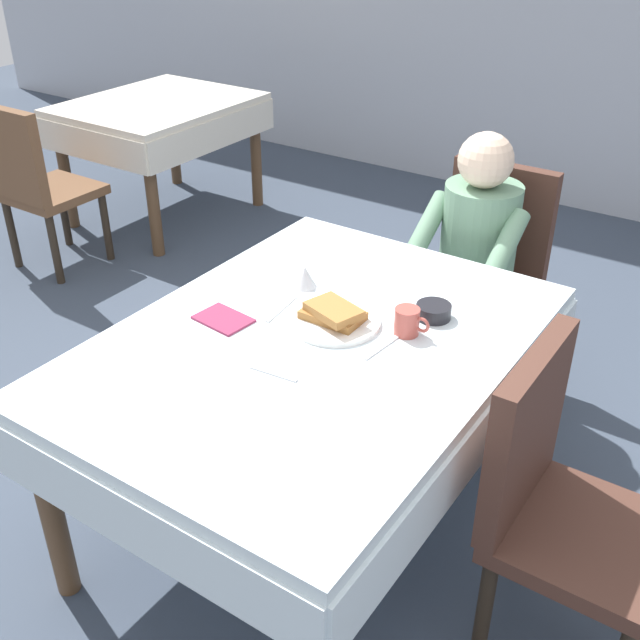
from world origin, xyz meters
name	(u,v)px	position (x,y,z in m)	size (l,w,h in m)	color
ground_plane	(314,519)	(0.00, 0.00, 0.00)	(14.00, 14.00, 0.00)	#3D4756
dining_table_main	(313,364)	(0.00, 0.00, 0.65)	(1.12, 1.52, 0.74)	silver
chair_diner	(487,264)	(0.07, 1.17, 0.53)	(0.44, 0.45, 0.93)	#4C2D23
diner_person	(474,247)	(0.07, 1.01, 0.67)	(0.40, 0.43, 1.12)	gray
chair_right_side	(554,493)	(0.77, 0.00, 0.53)	(0.45, 0.44, 0.93)	#4C2D23
plate_breakfast	(335,322)	(0.01, 0.11, 0.75)	(0.28, 0.28, 0.02)	white
breakfast_stack	(333,313)	(0.00, 0.10, 0.78)	(0.20, 0.16, 0.05)	#A36B33
cup_coffee	(408,322)	(0.22, 0.18, 0.78)	(0.11, 0.08, 0.08)	#B24C42
bowl_butter	(434,311)	(0.24, 0.31, 0.76)	(0.11, 0.11, 0.04)	black
syrup_pitcher	(305,277)	(-0.21, 0.26, 0.78)	(0.08, 0.08, 0.07)	silver
fork_left_of_plate	(281,309)	(-0.18, 0.09, 0.74)	(0.18, 0.01, 0.01)	silver
knife_right_of_plate	(385,345)	(0.20, 0.09, 0.74)	(0.20, 0.01, 0.01)	silver
spoon_near_edge	(273,373)	(0.01, -0.21, 0.74)	(0.15, 0.01, 0.01)	silver
napkin_folded	(223,319)	(-0.29, -0.07, 0.74)	(0.17, 0.12, 0.01)	#8C2D4C
background_table_far	(159,120)	(-2.33, 1.71, 0.62)	(0.92, 1.12, 0.74)	silver
background_chair_empty	(34,179)	(-2.33, 0.76, 0.53)	(0.44, 0.45, 0.93)	brown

